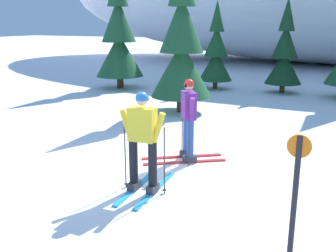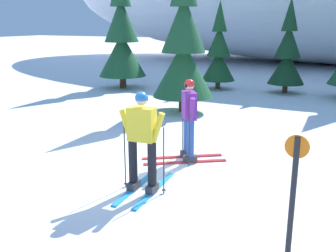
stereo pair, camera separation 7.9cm
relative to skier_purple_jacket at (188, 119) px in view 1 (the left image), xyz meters
name	(u,v)px [view 1 (the left image)]	position (x,y,z in m)	size (l,w,h in m)	color
ground_plane	(125,174)	(-0.75, -1.27, -0.89)	(120.00, 120.00, 0.00)	white
skier_purple_jacket	(188,119)	(0.00, 0.00, 0.00)	(1.67, 1.35, 1.71)	red
skier_yellow_jacket	(143,140)	(-0.06, -1.79, 0.02)	(0.83, 1.64, 1.73)	#2893CC
pine_tree_far_left	(119,37)	(-6.29, 7.27, 1.31)	(2.03, 2.03, 5.27)	#47301E
pine_tree_left	(216,53)	(-2.46, 8.88, 0.65)	(1.43, 1.43, 3.70)	#47301E
pine_tree_center_left	(181,46)	(-2.00, 4.17, 1.20)	(1.93, 1.93, 5.01)	#47301E
pine_tree_center	(285,54)	(0.33, 9.14, 0.68)	(1.46, 1.46, 3.77)	#47301E
trail_marker_post	(295,190)	(2.51, -2.68, -0.01)	(0.28, 0.07, 1.57)	black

